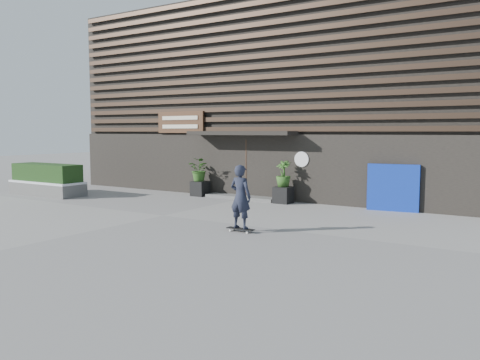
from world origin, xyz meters
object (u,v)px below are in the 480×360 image
Objects in this scene: planter_pot_left at (200,189)px; planter_pot_right at (283,195)px; raised_bed at (47,189)px; skateboarder at (240,197)px; blue_tarp at (393,188)px.

planter_pot_left is 3.80m from planter_pot_right.
planter_pot_left is 6.36m from raised_bed.
raised_bed is at bearing 168.94° from skateboarder.
blue_tarp is at bearing 66.57° from skateboarder.
blue_tarp is at bearing 2.24° from planter_pot_left.
planter_pot_right is (3.80, 0.00, 0.00)m from planter_pot_left.
planter_pot_right is at bearing 18.47° from raised_bed.
planter_pot_right reaches higher than raised_bed.
planter_pot_right is 9.85m from raised_bed.
blue_tarp is at bearing 14.50° from raised_bed.
planter_pot_right is 0.34× the size of skateboarder.
planter_pot_left is 0.36× the size of blue_tarp.
skateboarder is at bearing -74.22° from planter_pot_right.
blue_tarp is (3.88, 0.30, 0.47)m from planter_pot_right.
skateboarder is (-2.40, -5.54, 0.15)m from blue_tarp.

